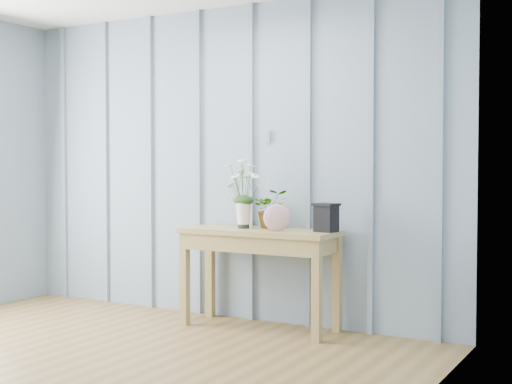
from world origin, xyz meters
The scene contains 6 objects.
room_shell centered at (0.00, 0.92, 1.99)m, with size 4.00×4.50×2.50m.
sideboard centered at (0.46, 1.99, 0.64)m, with size 1.20×0.45×0.75m.
daisy_vase centered at (0.32, 1.99, 1.09)m, with size 0.39×0.30×0.55m.
spider_plant centered at (0.49, 2.12, 0.90)m, with size 0.26×0.23×0.29m, color #193813.
felt_disc_vessel centered at (0.66, 1.90, 0.85)m, with size 0.20×0.06×0.20m, color #914862.
carved_box centered at (0.99, 2.03, 0.86)m, with size 0.20×0.17×0.21m.
Camera 1 is at (3.05, -2.65, 1.23)m, focal length 50.00 mm.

